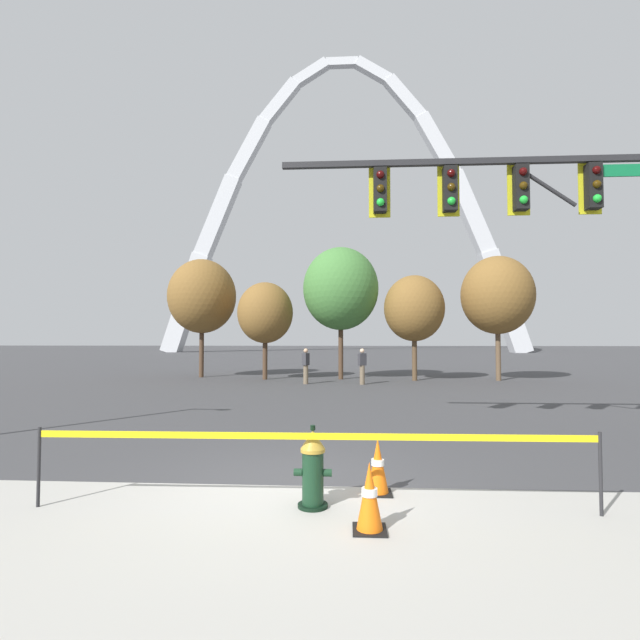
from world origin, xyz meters
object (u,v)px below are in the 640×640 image
object	(u,v)px
pedestrian_walking_left	(362,366)
pedestrian_standing_center	(306,366)
fire_hydrant	(313,469)
monument_arch	(342,219)
traffic_cone_by_hydrant	(378,467)
traffic_cone_mid_sidewalk	(369,497)
traffic_signal_gantry	(543,220)

from	to	relation	value
pedestrian_walking_left	pedestrian_standing_center	world-z (taller)	same
fire_hydrant	monument_arch	bearing A→B (deg)	90.35
traffic_cone_by_hydrant	traffic_cone_mid_sidewalk	distance (m)	1.20
traffic_cone_mid_sidewalk	pedestrian_standing_center	distance (m)	15.93
pedestrian_standing_center	traffic_signal_gantry	bearing A→B (deg)	-63.19
traffic_cone_mid_sidewalk	monument_arch	bearing A→B (deg)	90.94
monument_arch	traffic_cone_by_hydrant	bearing A→B (deg)	-88.89
traffic_cone_by_hydrant	fire_hydrant	bearing A→B (deg)	-146.80
monument_arch	pedestrian_standing_center	distance (m)	50.56
pedestrian_walking_left	pedestrian_standing_center	size ratio (longest dim) A/B	1.00
traffic_cone_mid_sidewalk	pedestrian_standing_center	xyz separation A→B (m)	(-2.11, 15.78, 0.46)
fire_hydrant	pedestrian_walking_left	distance (m)	15.10
pedestrian_walking_left	traffic_cone_mid_sidewalk	bearing A→B (deg)	-91.48
traffic_cone_mid_sidewalk	traffic_signal_gantry	xyz separation A→B (m)	(3.65, 4.37, 4.05)
monument_arch	pedestrian_walking_left	world-z (taller)	monument_arch
fire_hydrant	monument_arch	size ratio (longest dim) A/B	0.02
traffic_cone_mid_sidewalk	traffic_signal_gantry	world-z (taller)	traffic_signal_gantry
traffic_cone_by_hydrant	monument_arch	distance (m)	64.48
fire_hydrant	pedestrian_walking_left	world-z (taller)	pedestrian_walking_left
fire_hydrant	traffic_cone_mid_sidewalk	bearing A→B (deg)	-45.16
traffic_cone_mid_sidewalk	pedestrian_standing_center	bearing A→B (deg)	97.63
traffic_cone_mid_sidewalk	pedestrian_standing_center	size ratio (longest dim) A/B	0.46
traffic_cone_mid_sidewalk	monument_arch	xyz separation A→B (m)	(-1.03, 62.73, 19.19)
traffic_cone_mid_sidewalk	pedestrian_walking_left	world-z (taller)	pedestrian_walking_left
traffic_cone_mid_sidewalk	monument_arch	world-z (taller)	monument_arch
pedestrian_walking_left	pedestrian_standing_center	bearing A→B (deg)	178.54
fire_hydrant	traffic_signal_gantry	xyz separation A→B (m)	(4.31, 3.71, 3.94)
monument_arch	pedestrian_standing_center	size ratio (longest dim) A/B	33.63
fire_hydrant	pedestrian_standing_center	bearing A→B (deg)	95.52
fire_hydrant	pedestrian_standing_center	distance (m)	15.20
traffic_cone_by_hydrant	pedestrian_standing_center	xyz separation A→B (m)	(-2.28, 14.59, 0.46)
fire_hydrant	traffic_signal_gantry	bearing A→B (deg)	40.76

